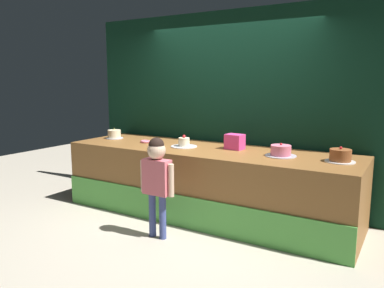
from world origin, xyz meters
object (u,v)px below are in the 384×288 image
at_px(pink_box, 235,142).
at_px(cake_center_left, 184,143).
at_px(child_figure, 157,174).
at_px(cake_center_right, 281,151).
at_px(cake_far_right, 340,156).
at_px(cake_far_left, 114,134).
at_px(donut, 145,141).

xyz_separation_m(pink_box, cake_center_left, (-0.65, -0.18, -0.05)).
bearing_deg(child_figure, pink_box, 68.31).
xyz_separation_m(cake_center_left, cake_center_right, (1.29, 0.04, 0.01)).
height_order(cake_center_right, cake_far_right, cake_far_right).
bearing_deg(pink_box, cake_far_left, -176.99).
bearing_deg(cake_far_left, cake_center_left, -3.58).
height_order(child_figure, cake_center_left, child_figure).
relative_size(pink_box, donut, 1.63).
distance_m(pink_box, cake_far_right, 1.30).
distance_m(cake_far_left, cake_far_right, 3.23).
bearing_deg(cake_far_left, cake_far_right, -0.33).
height_order(pink_box, cake_far_left, pink_box).
relative_size(child_figure, cake_center_right, 3.16).
height_order(cake_far_left, cake_far_right, cake_far_right).
xyz_separation_m(cake_far_left, cake_center_left, (1.29, -0.08, -0.01)).
relative_size(cake_center_left, cake_far_right, 1.10).
bearing_deg(pink_box, child_figure, -111.69).
distance_m(pink_box, cake_center_left, 0.67).
bearing_deg(cake_center_left, pink_box, 15.78).
height_order(cake_center_left, cake_far_right, cake_far_right).
distance_m(child_figure, cake_far_left, 1.81).
bearing_deg(cake_far_left, pink_box, 3.01).
relative_size(pink_box, cake_far_left, 0.83).
relative_size(cake_far_left, cake_far_right, 0.84).
distance_m(pink_box, donut, 1.31).
bearing_deg(cake_center_right, child_figure, -138.77).
height_order(child_figure, cake_far_left, child_figure).
bearing_deg(cake_far_right, cake_center_left, -178.17).
relative_size(cake_far_left, cake_center_left, 0.76).
relative_size(pink_box, cake_center_left, 0.63).
relative_size(child_figure, cake_center_left, 3.27).
relative_size(donut, cake_center_left, 0.39).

